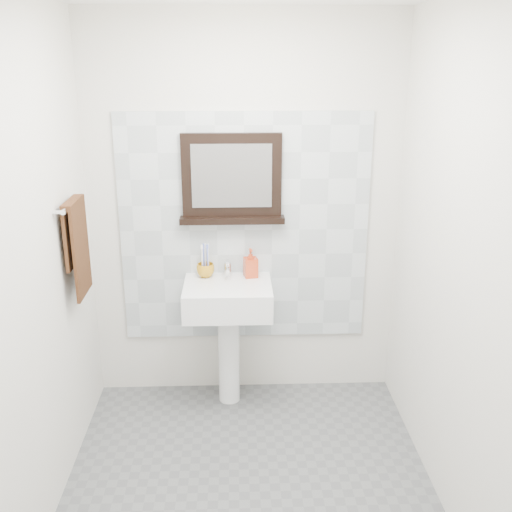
{
  "coord_description": "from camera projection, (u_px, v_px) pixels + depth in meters",
  "views": [
    {
      "loc": [
        -0.06,
        -2.64,
        2.22
      ],
      "look_at": [
        0.05,
        0.55,
        1.15
      ],
      "focal_mm": 42.0,
      "sensor_mm": 36.0,
      "label": 1
    }
  ],
  "objects": [
    {
      "name": "pedestal_sink",
      "position": [
        228.0,
        310.0,
        3.82
      ],
      "size": [
        0.55,
        0.44,
        0.96
      ],
      "color": "white",
      "rests_on": "ground"
    },
    {
      "name": "left_wall",
      "position": [
        33.0,
        276.0,
        2.77
      ],
      "size": [
        0.01,
        2.2,
        2.5
      ],
      "primitive_type": "cube",
      "color": "silver",
      "rests_on": "ground"
    },
    {
      "name": "splashback",
      "position": [
        245.0,
        230.0,
        3.87
      ],
      "size": [
        1.6,
        0.02,
        1.5
      ],
      "primitive_type": "cube",
      "color": "silver",
      "rests_on": "back_wall"
    },
    {
      "name": "back_wall",
      "position": [
        244.0,
        214.0,
        3.85
      ],
      "size": [
        2.0,
        0.01,
        2.5
      ],
      "primitive_type": "cube",
      "color": "silver",
      "rests_on": "ground"
    },
    {
      "name": "hand_towel",
      "position": [
        77.0,
        240.0,
        3.32
      ],
      "size": [
        0.06,
        0.3,
        0.55
      ],
      "color": "#341C0E",
      "rests_on": "towel_bar"
    },
    {
      "name": "towel_bar",
      "position": [
        72.0,
        204.0,
        3.26
      ],
      "size": [
        0.07,
        0.4,
        0.03
      ],
      "color": "silver",
      "rests_on": "left_wall"
    },
    {
      "name": "front_wall",
      "position": [
        258.0,
        402.0,
        1.77
      ],
      "size": [
        2.0,
        0.01,
        2.5
      ],
      "primitive_type": "cube",
      "color": "silver",
      "rests_on": "ground"
    },
    {
      "name": "soap_dispenser",
      "position": [
        251.0,
        263.0,
        3.85
      ],
      "size": [
        0.1,
        0.1,
        0.19
      ],
      "primitive_type": "imported",
      "rotation": [
        0.0,
        0.0,
        0.18
      ],
      "color": "red",
      "rests_on": "pedestal_sink"
    },
    {
      "name": "floor",
      "position": [
        250.0,
        492.0,
        3.21
      ],
      "size": [
        2.0,
        2.2,
        0.01
      ],
      "primitive_type": "cube",
      "color": "#5A5D60",
      "rests_on": "ground"
    },
    {
      "name": "right_wall",
      "position": [
        459.0,
        271.0,
        2.84
      ],
      "size": [
        0.01,
        2.2,
        2.5
      ],
      "primitive_type": "cube",
      "color": "silver",
      "rests_on": "ground"
    },
    {
      "name": "toothbrushes",
      "position": [
        205.0,
        259.0,
        3.84
      ],
      "size": [
        0.05,
        0.04,
        0.21
      ],
      "color": "white",
      "rests_on": "toothbrush_cup"
    },
    {
      "name": "framed_mirror",
      "position": [
        232.0,
        181.0,
        3.74
      ],
      "size": [
        0.66,
        0.11,
        0.56
      ],
      "color": "black",
      "rests_on": "back_wall"
    },
    {
      "name": "toothbrush_cup",
      "position": [
        205.0,
        270.0,
        3.86
      ],
      "size": [
        0.15,
        0.15,
        0.09
      ],
      "primitive_type": "imported",
      "rotation": [
        0.0,
        0.0,
        0.37
      ],
      "color": "#BC8316",
      "rests_on": "pedestal_sink"
    }
  ]
}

